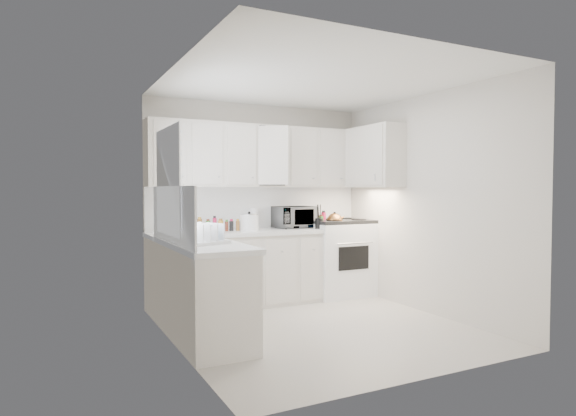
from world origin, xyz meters
TOP-DOWN VIEW (x-y plane):
  - floor at (0.00, 0.00)m, footprint 3.20×3.20m
  - ceiling at (0.00, 0.00)m, footprint 3.20×3.20m
  - wall_back at (0.00, 1.60)m, footprint 3.00×0.00m
  - wall_front at (0.00, -1.60)m, footprint 3.00×0.00m
  - wall_left at (-1.50, 0.00)m, footprint 0.00×3.20m
  - wall_right at (1.50, 0.00)m, footprint 0.00×3.20m
  - window_blinds at (-1.48, 0.35)m, footprint 0.06×0.96m
  - lower_cabinets_back at (-0.39, 1.30)m, footprint 2.22×0.60m
  - lower_cabinets_left at (-1.20, 0.20)m, footprint 0.60×1.60m
  - countertop_back at (-0.39, 1.29)m, footprint 2.24×0.64m
  - countertop_left at (-1.19, 0.20)m, footprint 0.64×1.62m
  - backsplash_back at (0.00, 1.59)m, footprint 2.98×0.02m
  - backsplash_left at (-1.49, 0.20)m, footprint 0.02×1.60m
  - upper_cabinets_back at (0.00, 1.44)m, footprint 3.00×0.33m
  - upper_cabinets_right at (1.33, 0.82)m, footprint 0.33×0.90m
  - sink at (-1.19, 0.55)m, footprint 0.42×0.38m
  - stove at (1.10, 1.30)m, footprint 0.88×0.73m
  - tea_kettle at (0.92, 1.14)m, footprint 0.31×0.28m
  - frying_pan at (1.28, 1.46)m, footprint 0.31×0.47m
  - microwave at (0.45, 1.42)m, footprint 0.55×0.33m
  - rice_cooker at (-0.24, 1.31)m, footprint 0.24×0.24m
  - paper_towel at (-0.09, 1.52)m, footprint 0.12×0.12m
  - utensil_crock at (0.68, 1.14)m, footprint 0.13×0.13m
  - dish_rack at (-1.22, 0.05)m, footprint 0.49×0.42m
  - spice_left_0 at (-0.85, 1.42)m, footprint 0.06×0.06m
  - spice_left_1 at (-0.78, 1.33)m, footprint 0.06×0.06m
  - spice_left_2 at (-0.70, 1.42)m, footprint 0.06×0.06m
  - spice_left_3 at (-0.62, 1.33)m, footprint 0.06×0.06m
  - spice_left_4 at (-0.55, 1.42)m, footprint 0.06×0.06m
  - spice_left_5 at (-0.47, 1.33)m, footprint 0.06×0.06m
  - spice_left_6 at (-0.40, 1.42)m, footprint 0.06×0.06m
  - sauce_right_0 at (0.58, 1.46)m, footprint 0.06×0.06m
  - sauce_right_1 at (0.64, 1.40)m, footprint 0.06×0.06m
  - sauce_right_2 at (0.69, 1.46)m, footprint 0.06×0.06m
  - sauce_right_3 at (0.74, 1.40)m, footprint 0.06×0.06m
  - sauce_right_4 at (0.80, 1.46)m, footprint 0.06×0.06m
  - sauce_right_5 at (0.85, 1.40)m, footprint 0.06×0.06m
  - sauce_right_6 at (0.91, 1.46)m, footprint 0.06×0.06m

SIDE VIEW (x-z plane):
  - floor at x=0.00m, z-range 0.00..0.00m
  - lower_cabinets_back at x=-0.39m, z-range 0.00..0.90m
  - lower_cabinets_left at x=-1.20m, z-range 0.00..0.90m
  - stove at x=1.10m, z-range 0.00..1.34m
  - countertop_back at x=-0.39m, z-range 0.90..0.95m
  - countertop_left at x=-1.19m, z-range 0.90..0.95m
  - frying_pan at x=1.28m, z-range 0.95..0.99m
  - spice_left_0 at x=-0.85m, z-range 0.95..1.08m
  - spice_left_1 at x=-0.78m, z-range 0.95..1.08m
  - spice_left_2 at x=-0.70m, z-range 0.95..1.08m
  - spice_left_3 at x=-0.62m, z-range 0.95..1.08m
  - spice_left_4 at x=-0.55m, z-range 0.95..1.08m
  - spice_left_5 at x=-0.47m, z-range 0.95..1.08m
  - spice_left_6 at x=-0.40m, z-range 0.95..1.08m
  - sauce_right_0 at x=0.58m, z-range 0.95..1.14m
  - sauce_right_1 at x=0.64m, z-range 0.95..1.14m
  - sauce_right_2 at x=0.69m, z-range 0.95..1.14m
  - sauce_right_3 at x=0.74m, z-range 0.95..1.14m
  - sauce_right_4 at x=0.80m, z-range 0.95..1.14m
  - sauce_right_5 at x=0.85m, z-range 0.95..1.14m
  - sauce_right_6 at x=0.91m, z-range 0.95..1.14m
  - tea_kettle at x=0.92m, z-range 0.94..1.18m
  - dish_rack at x=-1.22m, z-range 0.95..1.17m
  - rice_cooker at x=-0.24m, z-range 0.95..1.19m
  - sink at x=-1.19m, z-range 0.92..1.22m
  - paper_towel at x=-0.09m, z-range 0.95..1.22m
  - utensil_crock at x=0.68m, z-range 0.95..1.28m
  - microwave at x=0.45m, z-range 0.95..1.31m
  - backsplash_back at x=0.00m, z-range 0.95..1.50m
  - backsplash_left at x=-1.49m, z-range 0.95..1.50m
  - wall_back at x=0.00m, z-range -0.20..2.80m
  - wall_front at x=0.00m, z-range -0.20..2.80m
  - wall_left at x=-1.50m, z-range -0.30..2.90m
  - wall_right at x=1.50m, z-range -0.30..2.90m
  - upper_cabinets_back at x=0.00m, z-range 1.10..1.90m
  - upper_cabinets_right at x=1.33m, z-range 1.10..1.90m
  - window_blinds at x=-1.48m, z-range 1.02..2.08m
  - ceiling at x=0.00m, z-range 2.60..2.60m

